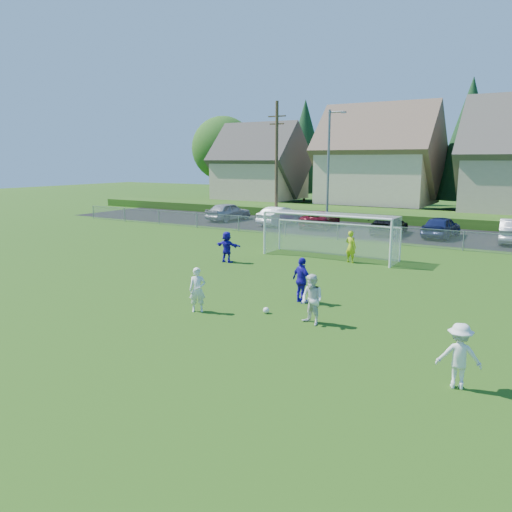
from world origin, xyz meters
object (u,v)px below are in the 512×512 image
at_px(player_white_a, 197,290).
at_px(car_b, 280,216).
at_px(player_white_c, 459,356).
at_px(car_c, 320,219).
at_px(player_blue_a, 302,280).
at_px(goalkeeper, 351,247).
at_px(car_e, 441,227).
at_px(soccer_ball, 266,310).
at_px(car_a, 228,211).
at_px(soccer_goal, 331,228).
at_px(player_blue_b, 227,247).
at_px(car_d, 389,225).
at_px(player_white_b, 312,300).

bearing_deg(player_white_a, car_b, 76.57).
distance_m(player_white_c, car_c, 28.65).
bearing_deg(player_white_c, player_blue_a, -50.13).
xyz_separation_m(player_white_a, car_c, (-5.47, 23.07, -0.12)).
relative_size(goalkeeper, car_e, 0.39).
bearing_deg(player_blue_a, soccer_ball, 102.53).
bearing_deg(car_a, soccer_goal, 148.95).
relative_size(player_blue_a, goalkeeper, 1.02).
relative_size(soccer_ball, player_blue_a, 0.13).
height_order(car_b, soccer_goal, soccer_goal).
height_order(player_blue_b, car_d, player_blue_b).
xyz_separation_m(player_white_c, car_e, (-5.14, 24.23, -0.05)).
bearing_deg(soccer_ball, car_a, 127.05).
bearing_deg(player_blue_b, goalkeeper, -147.27).
xyz_separation_m(car_d, car_e, (3.60, 0.29, 0.08)).
height_order(player_white_b, player_blue_a, player_blue_a).
bearing_deg(car_d, car_e, -176.00).
bearing_deg(player_white_b, player_white_c, -5.51).
distance_m(player_white_b, soccer_goal, 11.81).
height_order(player_white_b, goalkeeper, goalkeeper).
xyz_separation_m(player_white_a, player_white_b, (4.09, 0.82, 0.04)).
xyz_separation_m(car_c, soccer_goal, (5.57, -11.15, 0.94)).
bearing_deg(car_c, soccer_ball, 102.50).
height_order(soccer_ball, car_a, car_a).
relative_size(car_a, car_b, 1.03).
bearing_deg(player_blue_a, player_blue_b, -9.04).
relative_size(car_b, soccer_goal, 0.62).
bearing_deg(car_a, player_white_a, 128.65).
relative_size(player_white_a, car_e, 0.36).
relative_size(player_blue_a, car_e, 0.39).
height_order(soccer_ball, soccer_goal, soccer_goal).
height_order(player_white_b, car_a, player_white_b).
distance_m(goalkeeper, car_b, 15.80).
height_order(goalkeeper, soccer_goal, soccer_goal).
xyz_separation_m(player_blue_b, goalkeeper, (5.65, 3.30, 0.03)).
height_order(player_white_a, goalkeeper, goalkeeper).
distance_m(player_blue_a, goalkeeper, 8.20).
bearing_deg(car_c, player_white_c, 113.68).
bearing_deg(player_white_c, car_a, -60.76).
distance_m(car_c, soccer_goal, 12.50).
bearing_deg(player_white_c, player_white_a, -24.50).
relative_size(player_white_a, player_white_c, 1.00).
relative_size(player_white_a, car_b, 0.35).
bearing_deg(soccer_goal, player_white_a, -90.49).
distance_m(player_blue_b, car_d, 15.15).
distance_m(player_white_b, car_a, 29.08).
xyz_separation_m(car_a, car_b, (5.50, -0.36, -0.05)).
bearing_deg(player_white_b, car_b, 141.67).
relative_size(goalkeeper, soccer_goal, 0.23).
height_order(player_white_a, car_a, player_white_a).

